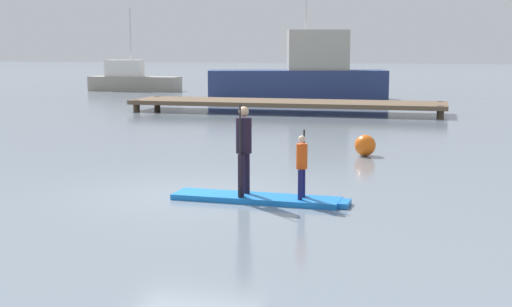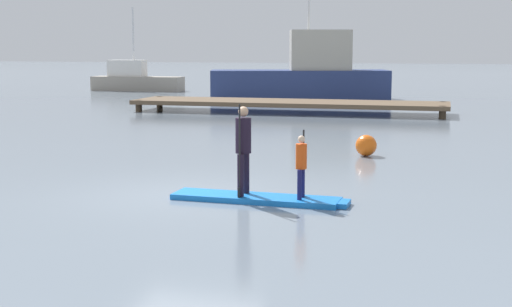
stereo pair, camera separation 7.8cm
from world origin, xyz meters
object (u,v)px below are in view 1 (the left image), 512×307
(paddleboard_near, at_px, (260,199))
(paddler_adult, at_px, (244,145))
(paddler_child_solo, at_px, (302,163))
(mooring_buoy_near, at_px, (365,145))
(fishing_boat_green_midground, at_px, (132,80))
(fishing_boat_white_large, at_px, (303,75))

(paddleboard_near, distance_m, paddler_adult, 1.02)
(paddler_child_solo, relative_size, mooring_buoy_near, 2.22)
(fishing_boat_green_midground, height_order, mooring_buoy_near, fishing_boat_green_midground)
(fishing_boat_white_large, bearing_deg, paddler_adult, -81.48)
(paddler_child_solo, bearing_deg, fishing_boat_green_midground, 119.07)
(paddleboard_near, distance_m, mooring_buoy_near, 6.16)
(paddleboard_near, bearing_deg, paddler_adult, 179.23)
(paddleboard_near, bearing_deg, fishing_boat_green_midground, 117.97)
(fishing_boat_green_midground, relative_size, mooring_buoy_near, 11.04)
(paddler_child_solo, bearing_deg, paddleboard_near, 178.91)
(fishing_boat_green_midground, bearing_deg, fishing_boat_white_large, -21.80)
(fishing_boat_green_midground, bearing_deg, paddler_adult, -62.47)
(paddleboard_near, relative_size, fishing_boat_white_large, 0.33)
(paddler_child_solo, bearing_deg, paddler_adult, 179.00)
(paddleboard_near, height_order, mooring_buoy_near, mooring_buoy_near)
(paddler_adult, xyz_separation_m, fishing_boat_green_midground, (-16.04, 30.78, -0.31))
(paddler_adult, distance_m, paddler_child_solo, 1.11)
(paddler_child_solo, height_order, fishing_boat_white_large, fishing_boat_white_large)
(paddler_adult, distance_m, fishing_boat_green_midground, 34.71)
(paddleboard_near, xyz_separation_m, fishing_boat_white_large, (-4.18, 25.91, 1.26))
(mooring_buoy_near, bearing_deg, fishing_boat_white_large, 105.32)
(paddleboard_near, height_order, paddler_adult, paddler_adult)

